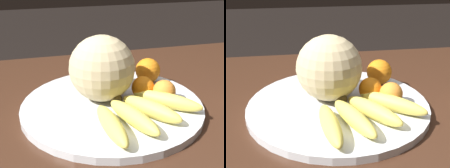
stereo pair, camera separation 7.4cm
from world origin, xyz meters
The scene contains 8 objects.
kitchen_table centered at (0.00, 0.00, 0.66)m, with size 1.22×0.98×0.77m.
fruit_bowl centered at (-0.07, 0.04, 0.78)m, with size 0.44×0.44×0.02m.
melon centered at (-0.08, 0.07, 0.87)m, with size 0.16×0.16×0.16m.
banana_bunch centered at (-0.03, -0.06, 0.81)m, with size 0.25×0.23×0.04m.
orange_front_left centered at (0.02, 0.04, 0.81)m, with size 0.06×0.06×0.06m.
orange_front_right centered at (0.06, 0.14, 0.82)m, with size 0.07×0.07×0.07m.
orange_mid_center centered at (-0.07, 0.17, 0.82)m, with size 0.07×0.07×0.07m.
orange_back_left centered at (0.06, 0.01, 0.81)m, with size 0.06×0.06×0.06m.
Camera 1 is at (-0.24, -0.62, 1.13)m, focal length 50.00 mm.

